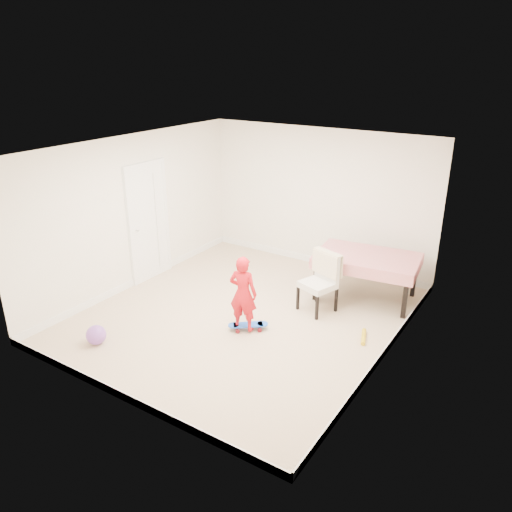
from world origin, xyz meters
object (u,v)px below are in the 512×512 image
Objects in this scene: dining_table at (366,277)px; dining_chair at (318,283)px; skateboard at (248,327)px; child at (243,296)px; balloon at (96,335)px.

dining_chair reaches higher than dining_table.
skateboard is (-0.58, -1.09, -0.44)m from dining_chair.
balloon is at bearing 31.68° from child.
dining_chair reaches higher than skateboard.
dining_chair is 3.43× the size of balloon.
dining_chair is 1.62× the size of skateboard.
dining_table is at bearing -129.80° from child.
dining_chair is (-0.47, -0.83, 0.10)m from dining_table.
skateboard is 0.53m from child.
skateboard is 0.52× the size of child.
balloon is (-2.16, -2.57, -0.34)m from dining_chair.
child reaches higher than dining_chair.
dining_chair is at bearing 49.99° from balloon.
skateboard is at bearing -134.20° from child.
dining_chair is at bearing 23.35° from skateboard.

